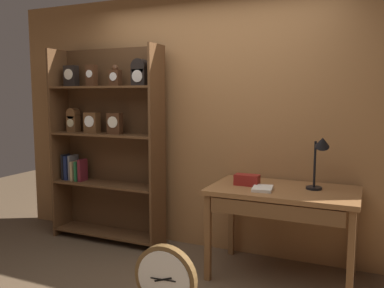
{
  "coord_description": "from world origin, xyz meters",
  "views": [
    {
      "loc": [
        1.46,
        -2.39,
        1.58
      ],
      "look_at": [
        0.09,
        0.68,
        1.17
      ],
      "focal_mm": 37.81,
      "sensor_mm": 36.0,
      "label": 1
    }
  ],
  "objects": [
    {
      "name": "back_wood_panel",
      "position": [
        0.0,
        1.42,
        1.3
      ],
      "size": [
        4.8,
        0.05,
        2.6
      ],
      "primitive_type": "cube",
      "color": "#9E6B3D",
      "rests_on": "ground"
    },
    {
      "name": "toolbox_small",
      "position": [
        0.48,
        0.99,
        0.84
      ],
      "size": [
        0.21,
        0.11,
        0.09
      ],
      "primitive_type": "cube",
      "color": "maroon",
      "rests_on": "workbench"
    },
    {
      "name": "open_repair_manual",
      "position": [
        0.65,
        0.87,
        0.8
      ],
      "size": [
        0.19,
        0.24,
        0.02
      ],
      "primitive_type": "cube",
      "rotation": [
        0.0,
        0.0,
        0.13
      ],
      "color": "silver",
      "rests_on": "workbench"
    },
    {
      "name": "desk_lamp",
      "position": [
        1.09,
        1.04,
        1.1
      ],
      "size": [
        0.2,
        0.2,
        0.48
      ],
      "color": "black",
      "rests_on": "workbench"
    },
    {
      "name": "bookshelf",
      "position": [
        -1.14,
        1.17,
        1.08
      ],
      "size": [
        1.27,
        0.31,
        2.07
      ],
      "color": "brown",
      "rests_on": "ground"
    },
    {
      "name": "workbench",
      "position": [
        0.8,
        0.97,
        0.7
      ],
      "size": [
        1.23,
        0.73,
        0.79
      ],
      "color": "brown",
      "rests_on": "ground"
    },
    {
      "name": "round_clock_large",
      "position": [
        0.17,
        0.05,
        0.26
      ],
      "size": [
        0.48,
        0.11,
        0.52
      ],
      "color": "brown",
      "rests_on": "ground"
    }
  ]
}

